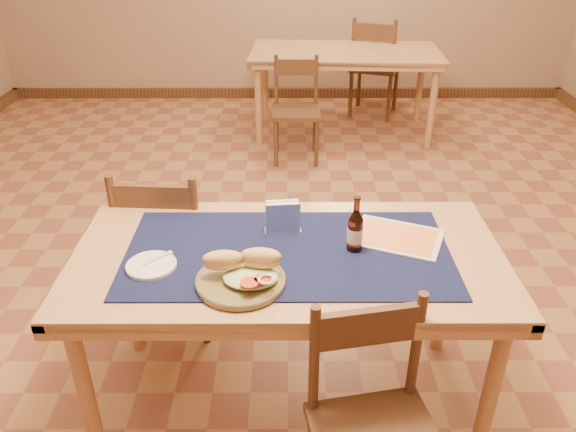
{
  "coord_description": "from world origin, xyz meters",
  "views": [
    {
      "loc": [
        -0.0,
        -2.55,
        1.89
      ],
      "look_at": [
        0.0,
        -0.7,
        0.85
      ],
      "focal_mm": 35.0,
      "sensor_mm": 36.0,
      "label": 1
    }
  ],
  "objects_px": {
    "chair_main_far": "(169,246)",
    "chair_main_near": "(375,431)",
    "napkin_holder": "(283,217)",
    "sandwich_plate": "(243,275)",
    "back_table": "(345,60)",
    "main_table": "(288,271)",
    "beer_bottle": "(355,230)"
  },
  "relations": [
    {
      "from": "back_table",
      "to": "sandwich_plate",
      "type": "bearing_deg",
      "value": -100.96
    },
    {
      "from": "back_table",
      "to": "main_table",
      "type": "bearing_deg",
      "value": -98.98
    },
    {
      "from": "chair_main_far",
      "to": "chair_main_near",
      "type": "height_order",
      "value": "chair_main_far"
    },
    {
      "from": "back_table",
      "to": "napkin_holder",
      "type": "bearing_deg",
      "value": -99.79
    },
    {
      "from": "napkin_holder",
      "to": "back_table",
      "type": "bearing_deg",
      "value": 80.21
    },
    {
      "from": "sandwich_plate",
      "to": "chair_main_far",
      "type": "bearing_deg",
      "value": 120.6
    },
    {
      "from": "back_table",
      "to": "chair_main_near",
      "type": "distance_m",
      "value": 3.78
    },
    {
      "from": "chair_main_far",
      "to": "chair_main_near",
      "type": "relative_size",
      "value": 1.05
    },
    {
      "from": "back_table",
      "to": "chair_main_near",
      "type": "xyz_separation_m",
      "value": [
        -0.24,
        -3.77,
        -0.23
      ]
    },
    {
      "from": "main_table",
      "to": "back_table",
      "type": "distance_m",
      "value": 3.26
    },
    {
      "from": "beer_bottle",
      "to": "napkin_holder",
      "type": "xyz_separation_m",
      "value": [
        -0.27,
        0.14,
        -0.02
      ]
    },
    {
      "from": "chair_main_far",
      "to": "napkin_holder",
      "type": "height_order",
      "value": "chair_main_far"
    },
    {
      "from": "chair_main_near",
      "to": "sandwich_plate",
      "type": "relative_size",
      "value": 2.77
    },
    {
      "from": "main_table",
      "to": "sandwich_plate",
      "type": "distance_m",
      "value": 0.28
    },
    {
      "from": "back_table",
      "to": "chair_main_near",
      "type": "relative_size",
      "value": 1.97
    },
    {
      "from": "back_table",
      "to": "chair_main_near",
      "type": "height_order",
      "value": "chair_main_near"
    },
    {
      "from": "main_table",
      "to": "beer_bottle",
      "type": "relative_size",
      "value": 7.3
    },
    {
      "from": "beer_bottle",
      "to": "napkin_holder",
      "type": "relative_size",
      "value": 1.49
    },
    {
      "from": "back_table",
      "to": "chair_main_far",
      "type": "distance_m",
      "value": 2.93
    },
    {
      "from": "main_table",
      "to": "napkin_holder",
      "type": "xyz_separation_m",
      "value": [
        -0.02,
        0.15,
        0.15
      ]
    },
    {
      "from": "napkin_holder",
      "to": "chair_main_near",
      "type": "bearing_deg",
      "value": -67.36
    },
    {
      "from": "main_table",
      "to": "chair_main_near",
      "type": "xyz_separation_m",
      "value": [
        0.27,
        -0.55,
        -0.23
      ]
    },
    {
      "from": "chair_main_near",
      "to": "napkin_holder",
      "type": "bearing_deg",
      "value": 112.64
    },
    {
      "from": "main_table",
      "to": "chair_main_far",
      "type": "distance_m",
      "value": 0.78
    },
    {
      "from": "back_table",
      "to": "sandwich_plate",
      "type": "distance_m",
      "value": 3.48
    },
    {
      "from": "sandwich_plate",
      "to": "napkin_holder",
      "type": "xyz_separation_m",
      "value": [
        0.13,
        0.35,
        0.03
      ]
    },
    {
      "from": "napkin_holder",
      "to": "sandwich_plate",
      "type": "bearing_deg",
      "value": -110.85
    },
    {
      "from": "beer_bottle",
      "to": "chair_main_near",
      "type": "bearing_deg",
      "value": -87.41
    },
    {
      "from": "main_table",
      "to": "back_table",
      "type": "relative_size",
      "value": 0.95
    },
    {
      "from": "chair_main_near",
      "to": "back_table",
      "type": "bearing_deg",
      "value": 86.4
    },
    {
      "from": "chair_main_far",
      "to": "chair_main_near",
      "type": "xyz_separation_m",
      "value": [
        0.84,
        -1.05,
        -0.02
      ]
    },
    {
      "from": "napkin_holder",
      "to": "beer_bottle",
      "type": "bearing_deg",
      "value": -26.97
    }
  ]
}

